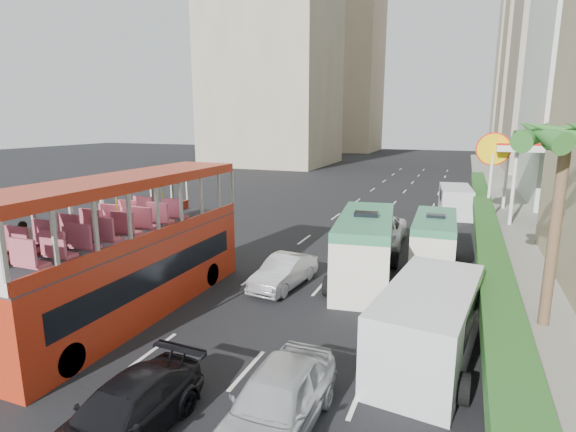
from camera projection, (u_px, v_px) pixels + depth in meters
The scene contains 17 objects.
ground_plane at pixel (286, 341), 14.40m from camera, with size 200.00×200.00×0.00m, color black.
double_decker_bus at pixel (130, 247), 16.01m from camera, with size 2.50×11.00×5.06m, color #AA2812.
car_silver_lane_a at pixel (284, 286), 19.14m from camera, with size 1.38×3.97×1.31m, color silver.
car_silver_lane_b at pixel (277, 431), 10.24m from camera, with size 1.81×4.50×1.53m, color silver.
van_asset at pixel (381, 244), 25.78m from camera, with size 2.45×5.32×1.48m, color silver.
minibus_near at pixel (365, 249), 19.47m from camera, with size 2.21×6.63×2.94m, color silver.
minibus_far at pixel (434, 243), 21.34m from camera, with size 1.87×5.60×2.48m, color silver.
panel_van_near at pixel (428, 324), 13.02m from camera, with size 2.28×5.71×2.28m, color silver.
panel_van_far at pixel (455, 201), 33.39m from camera, with size 2.10×5.25×2.10m, color silver.
sidewalk at pixel (518, 213), 33.93m from camera, with size 6.00×120.00×0.18m, color #99968C.
kerb_wall at pixel (483, 236), 24.79m from camera, with size 0.30×44.00×1.00m, color silver.
hedge at pixel (485, 221), 24.62m from camera, with size 1.10×44.00×0.70m, color #2D6626.
palm_tree at pixel (555, 232), 14.55m from camera, with size 0.36×0.36×6.40m, color brown.
shell_station at pixel (541, 182), 31.20m from camera, with size 6.50×8.00×5.50m, color silver.
tower_far_a at pixel (549, 32), 78.38m from camera, with size 14.00×14.00×44.00m, color tan.
tower_far_b at pixel (531, 60), 98.83m from camera, with size 14.00×14.00×40.00m, color tan.
tower_left_b at pixel (343, 46), 99.37m from camera, with size 16.00×16.00×46.00m, color tan.
Camera 1 is at (4.89, -12.30, 6.95)m, focal length 28.00 mm.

